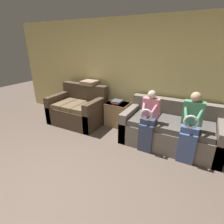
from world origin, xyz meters
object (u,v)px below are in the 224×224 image
at_px(side_shelf, 117,114).
at_px(child_right_seated, 191,125).
at_px(book_stack, 117,102).
at_px(child_left_seated, 149,119).
at_px(couch_main, 171,130).
at_px(throw_pillow, 90,83).
at_px(couch_side, 78,110).

bearing_deg(side_shelf, child_right_seated, -21.66).
bearing_deg(book_stack, child_left_seated, -34.21).
xyz_separation_m(couch_main, child_left_seated, (-0.37, -0.41, 0.33)).
bearing_deg(book_stack, side_shelf, 42.21).
height_order(child_left_seated, throw_pillow, child_left_seated).
relative_size(couch_main, child_left_seated, 1.62).
distance_m(couch_main, child_right_seated, 0.66).
height_order(book_stack, throw_pillow, throw_pillow).
xyz_separation_m(couch_main, book_stack, (-1.39, 0.28, 0.31)).
height_order(side_shelf, book_stack, book_stack).
distance_m(child_right_seated, throw_pillow, 2.67).
distance_m(couch_side, child_right_seated, 2.77).
height_order(couch_side, book_stack, couch_side).
bearing_deg(child_right_seated, throw_pillow, 165.01).
bearing_deg(child_left_seated, book_stack, 145.79).
bearing_deg(side_shelf, child_left_seated, -34.71).
distance_m(child_left_seated, side_shelf, 1.27).
bearing_deg(child_right_seated, couch_main, 132.15).
height_order(side_shelf, throw_pillow, throw_pillow).
bearing_deg(throw_pillow, book_stack, 0.10).
relative_size(couch_main, couch_side, 1.43).
xyz_separation_m(couch_side, throw_pillow, (0.17, 0.32, 0.68)).
xyz_separation_m(couch_main, couch_side, (-2.36, -0.05, 0.03)).
bearing_deg(throw_pillow, child_right_seated, -14.99).
bearing_deg(couch_side, side_shelf, 18.67).
xyz_separation_m(couch_main, side_shelf, (-1.38, 0.29, -0.01)).
distance_m(couch_side, book_stack, 1.07).
distance_m(book_stack, throw_pillow, 0.90).
height_order(child_right_seated, side_shelf, child_right_seated).
distance_m(couch_main, couch_side, 2.36).
height_order(couch_side, child_left_seated, child_left_seated).
relative_size(child_right_seated, side_shelf, 2.09).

